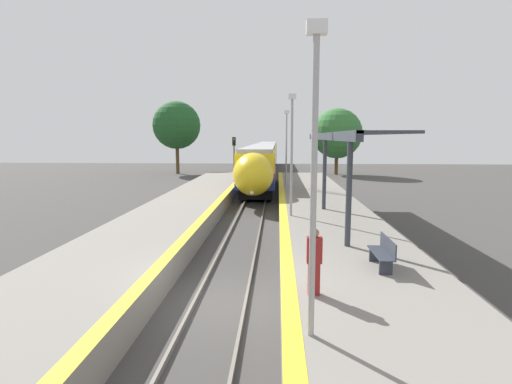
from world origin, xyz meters
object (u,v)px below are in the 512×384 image
person_waiting (314,261)px  lamppost_mid (292,147)px  platform_bench (384,252)px  railway_signal (234,159)px  train (265,157)px  lamppost_far (286,143)px  lamppost_near (314,164)px

person_waiting → lamppost_mid: (-0.23, 9.77, 2.43)m
platform_bench → railway_signal: bearing=107.1°
train → railway_signal: railway_signal is taller
platform_bench → lamppost_far: lamppost_far is taller
train → lamppost_mid: lamppost_mid is taller
platform_bench → person_waiting: person_waiting is taller
platform_bench → lamppost_mid: (-2.42, 7.67, 2.80)m
platform_bench → railway_signal: railway_signal is taller
lamppost_near → lamppost_far: (0.00, 23.55, 0.00)m
railway_signal → lamppost_far: (4.29, -2.44, 1.35)m
person_waiting → lamppost_near: 3.16m
person_waiting → lamppost_mid: lamppost_mid is taller
railway_signal → lamppost_mid: size_ratio=0.81×
railway_signal → lamppost_far: size_ratio=0.81×
railway_signal → lamppost_near: lamppost_near is taller
person_waiting → lamppost_far: 21.68m
railway_signal → lamppost_near: (4.29, -25.99, 1.35)m
railway_signal → lamppost_mid: bearing=-73.2°
lamppost_near → platform_bench: bearing=59.5°
railway_signal → platform_bench: bearing=-72.9°
train → railway_signal: bearing=-97.5°
train → platform_bench: train is taller
platform_bench → lamppost_far: size_ratio=0.28×
train → lamppost_mid: bearing=-85.7°
train → person_waiting: 39.66m
train → lamppost_mid: 29.96m
train → railway_signal: (-2.05, -15.60, 0.63)m
railway_signal → lamppost_near: bearing=-80.6°
lamppost_mid → train: bearing=94.3°
platform_bench → lamppost_near: 5.53m
lamppost_near → lamppost_mid: 11.78m
train → lamppost_far: 18.28m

